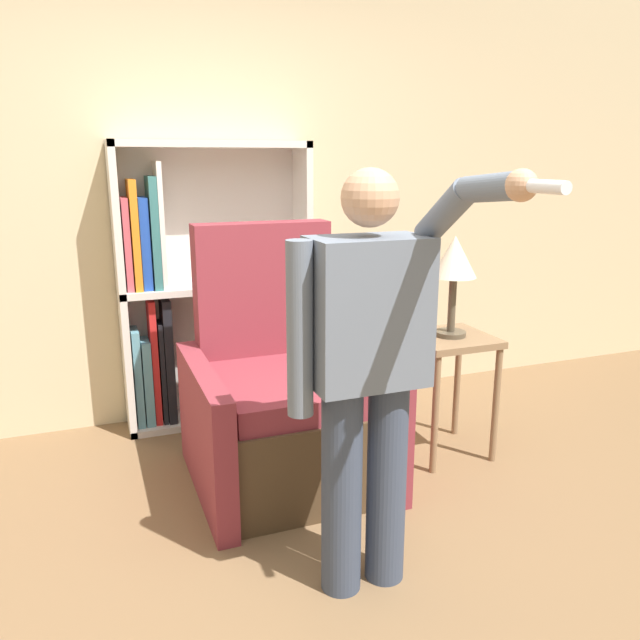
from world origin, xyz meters
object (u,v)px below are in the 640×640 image
object	(u,v)px
bookcase	(194,292)
table_lamp	(454,262)
person_standing	(368,365)
side_table	(449,359)
armchair	(282,404)

from	to	relation	value
bookcase	table_lamp	distance (m)	1.54
person_standing	side_table	world-z (taller)	person_standing
bookcase	table_lamp	size ratio (longest dim) A/B	3.17
bookcase	side_table	bearing A→B (deg)	-37.94
bookcase	side_table	world-z (taller)	bookcase
armchair	side_table	world-z (taller)	armchair
side_table	person_standing	bearing A→B (deg)	-136.10
person_standing	side_table	bearing A→B (deg)	43.90
person_standing	table_lamp	distance (m)	1.25
table_lamp	person_standing	bearing A→B (deg)	-136.10
armchair	person_standing	size ratio (longest dim) A/B	0.81
bookcase	person_standing	world-z (taller)	bookcase
armchair	side_table	bearing A→B (deg)	-5.42
bookcase	armchair	xyz separation A→B (m)	(0.28, -0.85, -0.44)
person_standing	table_lamp	bearing A→B (deg)	43.90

